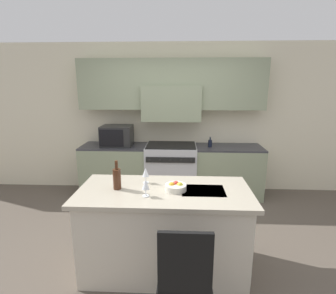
{
  "coord_description": "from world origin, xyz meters",
  "views": [
    {
      "loc": [
        0.16,
        -2.9,
        2.0
      ],
      "look_at": [
        -0.0,
        0.46,
        1.17
      ],
      "focal_mm": 28.0,
      "sensor_mm": 36.0,
      "label": 1
    }
  ],
  "objects_px": {
    "wine_bottle": "(117,178)",
    "fruit_bowl": "(176,187)",
    "microwave": "(117,136)",
    "wine_glass_near": "(146,185)",
    "range_stove": "(171,170)",
    "island_chair": "(185,275)",
    "wine_glass_far": "(146,173)",
    "oil_bottle_on_counter": "(210,143)"
  },
  "relations": [
    {
      "from": "wine_glass_near",
      "to": "wine_glass_far",
      "type": "distance_m",
      "value": 0.36
    },
    {
      "from": "microwave",
      "to": "island_chair",
      "type": "height_order",
      "value": "microwave"
    },
    {
      "from": "oil_bottle_on_counter",
      "to": "range_stove",
      "type": "bearing_deg",
      "value": 178.84
    },
    {
      "from": "range_stove",
      "to": "wine_bottle",
      "type": "relative_size",
      "value": 3.08
    },
    {
      "from": "range_stove",
      "to": "fruit_bowl",
      "type": "height_order",
      "value": "fruit_bowl"
    },
    {
      "from": "microwave",
      "to": "wine_glass_far",
      "type": "height_order",
      "value": "microwave"
    },
    {
      "from": "island_chair",
      "to": "wine_glass_far",
      "type": "bearing_deg",
      "value": 113.31
    },
    {
      "from": "island_chair",
      "to": "wine_glass_near",
      "type": "height_order",
      "value": "wine_glass_near"
    },
    {
      "from": "wine_bottle",
      "to": "wine_glass_near",
      "type": "bearing_deg",
      "value": -27.81
    },
    {
      "from": "range_stove",
      "to": "wine_glass_far",
      "type": "bearing_deg",
      "value": -96.88
    },
    {
      "from": "range_stove",
      "to": "fruit_bowl",
      "type": "bearing_deg",
      "value": -86.54
    },
    {
      "from": "wine_glass_near",
      "to": "range_stove",
      "type": "bearing_deg",
      "value": 85.48
    },
    {
      "from": "wine_bottle",
      "to": "fruit_bowl",
      "type": "height_order",
      "value": "wine_bottle"
    },
    {
      "from": "microwave",
      "to": "range_stove",
      "type": "bearing_deg",
      "value": -1.11
    },
    {
      "from": "wine_bottle",
      "to": "wine_glass_near",
      "type": "xyz_separation_m",
      "value": [
        0.32,
        -0.17,
        0.0
      ]
    },
    {
      "from": "island_chair",
      "to": "wine_glass_far",
      "type": "distance_m",
      "value": 1.17
    },
    {
      "from": "wine_bottle",
      "to": "range_stove",
      "type": "bearing_deg",
      "value": 76.05
    },
    {
      "from": "microwave",
      "to": "wine_glass_near",
      "type": "relative_size",
      "value": 3.07
    },
    {
      "from": "microwave",
      "to": "wine_bottle",
      "type": "height_order",
      "value": "microwave"
    },
    {
      "from": "range_stove",
      "to": "microwave",
      "type": "bearing_deg",
      "value": 178.89
    },
    {
      "from": "wine_bottle",
      "to": "wine_glass_far",
      "type": "xyz_separation_m",
      "value": [
        0.27,
        0.18,
        0.0
      ]
    },
    {
      "from": "fruit_bowl",
      "to": "wine_bottle",
      "type": "bearing_deg",
      "value": 179.31
    },
    {
      "from": "wine_bottle",
      "to": "oil_bottle_on_counter",
      "type": "height_order",
      "value": "wine_bottle"
    },
    {
      "from": "wine_glass_far",
      "to": "fruit_bowl",
      "type": "height_order",
      "value": "wine_glass_far"
    },
    {
      "from": "microwave",
      "to": "oil_bottle_on_counter",
      "type": "bearing_deg",
      "value": -1.13
    },
    {
      "from": "microwave",
      "to": "wine_glass_far",
      "type": "distance_m",
      "value": 1.95
    },
    {
      "from": "fruit_bowl",
      "to": "oil_bottle_on_counter",
      "type": "relative_size",
      "value": 1.25
    },
    {
      "from": "wine_glass_far",
      "to": "oil_bottle_on_counter",
      "type": "bearing_deg",
      "value": 63.15
    },
    {
      "from": "range_stove",
      "to": "island_chair",
      "type": "relative_size",
      "value": 0.95
    },
    {
      "from": "range_stove",
      "to": "wine_glass_far",
      "type": "xyz_separation_m",
      "value": [
        -0.22,
        -1.78,
        0.57
      ]
    },
    {
      "from": "fruit_bowl",
      "to": "microwave",
      "type": "bearing_deg",
      "value": 118.49
    },
    {
      "from": "island_chair",
      "to": "oil_bottle_on_counter",
      "type": "bearing_deg",
      "value": 80.17
    },
    {
      "from": "oil_bottle_on_counter",
      "to": "wine_bottle",
      "type": "bearing_deg",
      "value": -120.9
    },
    {
      "from": "wine_glass_near",
      "to": "oil_bottle_on_counter",
      "type": "xyz_separation_m",
      "value": [
        0.85,
        2.12,
        -0.06
      ]
    },
    {
      "from": "island_chair",
      "to": "wine_bottle",
      "type": "distance_m",
      "value": 1.16
    },
    {
      "from": "microwave",
      "to": "island_chair",
      "type": "distance_m",
      "value": 3.06
    },
    {
      "from": "wine_bottle",
      "to": "fruit_bowl",
      "type": "xyz_separation_m",
      "value": [
        0.61,
        -0.01,
        -0.08
      ]
    },
    {
      "from": "range_stove",
      "to": "wine_glass_far",
      "type": "height_order",
      "value": "wine_glass_far"
    },
    {
      "from": "wine_bottle",
      "to": "microwave",
      "type": "bearing_deg",
      "value": 103.41
    },
    {
      "from": "fruit_bowl",
      "to": "island_chair",
      "type": "bearing_deg",
      "value": -83.76
    },
    {
      "from": "island_chair",
      "to": "wine_bottle",
      "type": "relative_size",
      "value": 3.24
    },
    {
      "from": "wine_glass_near",
      "to": "oil_bottle_on_counter",
      "type": "bearing_deg",
      "value": 68.19
    }
  ]
}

